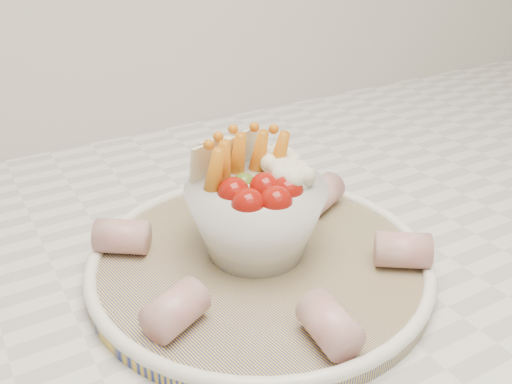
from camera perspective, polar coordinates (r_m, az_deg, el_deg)
serving_platter at (r=0.54m, az=0.38°, el=-6.94°), size 0.37×0.37×0.02m
veggie_bowl at (r=0.52m, az=0.07°, el=-1.76°), size 0.13×0.13×0.11m
cured_meat_rolls at (r=0.53m, az=0.38°, el=-5.12°), size 0.27×0.29×0.03m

